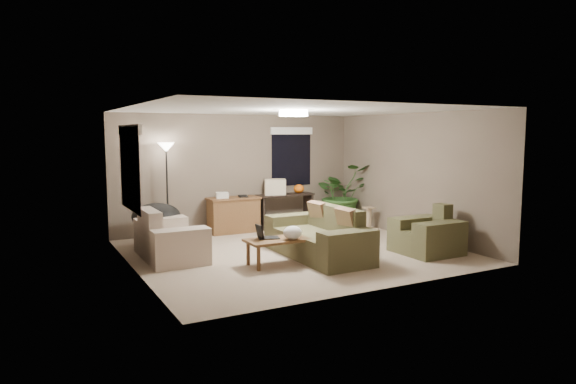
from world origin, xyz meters
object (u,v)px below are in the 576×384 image
coffee_table (277,243)px  floor_lamp (166,159)px  main_sofa (319,239)px  houseplant (341,200)px  desk (234,215)px  console_table (285,208)px  armchair (427,236)px  loveseat (169,241)px  papasan_chair (156,221)px  cat_scratching_post (369,220)px

coffee_table → floor_lamp: floor_lamp is taller
main_sofa → houseplant: bearing=49.5°
main_sofa → desk: size_ratio=2.00×
desk → console_table: bearing=1.5°
armchair → loveseat: bearing=156.9°
coffee_table → floor_lamp: bearing=109.2°
coffee_table → papasan_chair: papasan_chair is taller
coffee_table → papasan_chair: 2.70m
loveseat → coffee_table: (1.43, -1.23, 0.06)m
console_table → coffee_table: bearing=-119.9°
armchair → houseplant: size_ratio=0.71×
coffee_table → papasan_chair: (-1.36, 2.33, 0.11)m
loveseat → floor_lamp: 2.13m
floor_lamp → houseplant: 4.12m
console_table → papasan_chair: size_ratio=1.11×
papasan_chair → floor_lamp: floor_lamp is taller
main_sofa → floor_lamp: 3.54m
armchair → houseplant: houseplant is taller
cat_scratching_post → main_sofa: bearing=-144.8°
houseplant → coffee_table: bearing=-138.8°
main_sofa → coffee_table: bearing=-170.1°
main_sofa → loveseat: 2.55m
loveseat → desk: size_ratio=1.45×
papasan_chair → coffee_table: bearing=-59.8°
cat_scratching_post → floor_lamp: bearing=164.4°
floor_lamp → cat_scratching_post: floor_lamp is taller
loveseat → desk: bearing=41.2°
loveseat → coffee_table: bearing=-40.8°
armchair → houseplant: (0.30, 3.13, 0.25)m
loveseat → armchair: bearing=-23.1°
coffee_table → console_table: size_ratio=0.77×
papasan_chair → console_table: bearing=9.9°
coffee_table → cat_scratching_post: (3.10, 1.72, -0.14)m
loveseat → coffee_table: loveseat is taller
desk → console_table: (1.25, 0.03, 0.06)m
coffee_table → houseplant: bearing=41.2°
console_table → floor_lamp: 2.88m
loveseat → houseplant: bearing=17.4°
main_sofa → coffee_table: 0.90m
coffee_table → cat_scratching_post: 3.55m
loveseat → armchair: same height
armchair → console_table: (-1.04, 3.38, 0.14)m
papasan_chair → floor_lamp: (0.36, 0.53, 1.13)m
armchair → papasan_chair: 4.95m
houseplant → console_table: bearing=169.5°
armchair → desk: armchair is taller
houseplant → cat_scratching_post: (0.12, -0.89, -0.33)m
papasan_chair → cat_scratching_post: size_ratio=2.34×
armchair → console_table: bearing=107.2°
papasan_chair → cat_scratching_post: papasan_chair is taller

